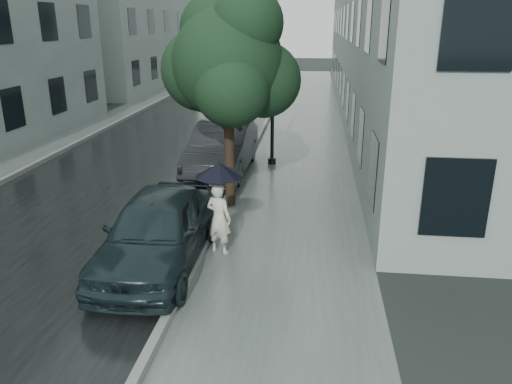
# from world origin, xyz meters

# --- Properties ---
(ground) EXTENTS (120.00, 120.00, 0.00)m
(ground) POSITION_xyz_m (0.00, 0.00, 0.00)
(ground) COLOR black
(ground) RESTS_ON ground
(sidewalk) EXTENTS (3.50, 60.00, 0.01)m
(sidewalk) POSITION_xyz_m (0.25, 12.00, 0.00)
(sidewalk) COLOR slate
(sidewalk) RESTS_ON ground
(kerb_near) EXTENTS (0.15, 60.00, 0.15)m
(kerb_near) POSITION_xyz_m (-1.57, 12.00, 0.07)
(kerb_near) COLOR slate
(kerb_near) RESTS_ON ground
(asphalt_road) EXTENTS (6.85, 60.00, 0.00)m
(asphalt_road) POSITION_xyz_m (-5.08, 12.00, 0.00)
(asphalt_road) COLOR black
(asphalt_road) RESTS_ON ground
(kerb_far) EXTENTS (0.15, 60.00, 0.15)m
(kerb_far) POSITION_xyz_m (-8.57, 12.00, 0.07)
(kerb_far) COLOR slate
(kerb_far) RESTS_ON ground
(sidewalk_far) EXTENTS (1.70, 60.00, 0.01)m
(sidewalk_far) POSITION_xyz_m (-9.50, 12.00, 0.00)
(sidewalk_far) COLOR #4C5451
(sidewalk_far) RESTS_ON ground
(building_near) EXTENTS (7.02, 36.00, 9.00)m
(building_near) POSITION_xyz_m (5.47, 19.50, 4.50)
(building_near) COLOR gray
(building_near) RESTS_ON ground
(building_far_b) EXTENTS (7.02, 18.00, 8.00)m
(building_far_b) POSITION_xyz_m (-13.77, 30.00, 4.00)
(building_far_b) COLOR gray
(building_far_b) RESTS_ON ground
(pedestrian) EXTENTS (0.65, 0.54, 1.53)m
(pedestrian) POSITION_xyz_m (-1.20, 2.00, 0.77)
(pedestrian) COLOR beige
(pedestrian) RESTS_ON sidewalk
(umbrella) EXTENTS (1.31, 1.31, 1.08)m
(umbrella) POSITION_xyz_m (-1.16, 1.99, 1.83)
(umbrella) COLOR black
(umbrella) RESTS_ON ground
(street_tree) EXTENTS (3.56, 3.23, 5.44)m
(street_tree) POSITION_xyz_m (-1.45, 4.97, 3.71)
(street_tree) COLOR #332619
(street_tree) RESTS_ON ground
(lamp_post) EXTENTS (0.85, 0.32, 5.65)m
(lamp_post) POSITION_xyz_m (-0.84, 9.01, 3.22)
(lamp_post) COLOR black
(lamp_post) RESTS_ON ground
(car_near) EXTENTS (1.80, 4.40, 1.49)m
(car_near) POSITION_xyz_m (-2.29, 1.31, 0.75)
(car_near) COLOR #182629
(car_near) RESTS_ON ground
(car_far) EXTENTS (1.77, 4.80, 1.57)m
(car_far) POSITION_xyz_m (-2.20, 7.85, 0.79)
(car_far) COLOR black
(car_far) RESTS_ON ground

